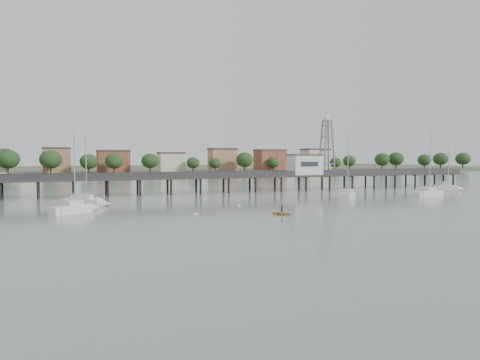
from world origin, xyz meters
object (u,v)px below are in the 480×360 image
object	(u,v)px
lattice_tower	(327,147)
white_tender	(80,198)
sailboat_b	(91,202)
yellow_dinghy	(282,215)
sailboat_c	(348,195)
sailboat_a	(80,208)
pier	(212,177)
sailboat_d	(433,193)
sailboat_e	(450,188)

from	to	relation	value
lattice_tower	white_tender	xyz separation A→B (m)	(-61.64, -6.42, -10.65)
sailboat_b	yellow_dinghy	distance (m)	35.02
lattice_tower	sailboat_b	size ratio (longest dim) A/B	1.19
lattice_tower	sailboat_c	bearing A→B (deg)	-111.43
sailboat_b	white_tender	distance (m)	13.21
lattice_tower	sailboat_a	distance (m)	69.81
sailboat_c	white_tender	bearing A→B (deg)	115.48
pier	sailboat_c	size ratio (longest dim) A/B	11.21
sailboat_d	lattice_tower	bearing A→B (deg)	101.84
pier	lattice_tower	xyz separation A→B (m)	(31.50, 0.00, 7.31)
pier	sailboat_c	distance (m)	32.64
lattice_tower	sailboat_b	xyz separation A→B (m)	(-60.40, -19.57, -10.46)
sailboat_c	lattice_tower	bearing A→B (deg)	22.36
lattice_tower	sailboat_b	distance (m)	64.34
lattice_tower	sailboat_d	size ratio (longest dim) A/B	0.99
lattice_tower	white_tender	distance (m)	62.88
yellow_dinghy	sailboat_c	bearing A→B (deg)	2.51
pier	lattice_tower	world-z (taller)	lattice_tower
pier	white_tender	bearing A→B (deg)	-167.97
sailboat_e	yellow_dinghy	bearing A→B (deg)	-123.55
sailboat_c	white_tender	world-z (taller)	sailboat_c
pier	sailboat_d	bearing A→B (deg)	-30.71
sailboat_b	sailboat_c	world-z (taller)	sailboat_c
lattice_tower	yellow_dinghy	bearing A→B (deg)	-128.63
sailboat_b	sailboat_e	xyz separation A→B (m)	(88.67, 5.63, 0.01)
lattice_tower	sailboat_e	bearing A→B (deg)	-26.24
white_tender	sailboat_a	bearing A→B (deg)	-78.32
sailboat_b	sailboat_d	size ratio (longest dim) A/B	0.83
pier	sailboat_a	distance (m)	42.64
sailboat_d	sailboat_c	distance (m)	20.85
sailboat_a	sailboat_e	bearing A→B (deg)	-27.25
lattice_tower	white_tender	size ratio (longest dim) A/B	3.89
sailboat_c	yellow_dinghy	xyz separation A→B (m)	(-24.91, -19.09, -0.64)
sailboat_d	white_tender	bearing A→B (deg)	153.03
yellow_dinghy	sailboat_a	bearing A→B (deg)	118.98
lattice_tower	sailboat_b	bearing A→B (deg)	-162.05
sailboat_a	white_tender	size ratio (longest dim) A/B	3.30
sailboat_d	sailboat_c	bearing A→B (deg)	162.77
sailboat_e	yellow_dinghy	distance (m)	68.86
sailboat_b	sailboat_a	size ratio (longest dim) A/B	0.99
lattice_tower	sailboat_c	xyz separation A→B (m)	(-9.32, -23.74, -10.46)
sailboat_e	sailboat_d	bearing A→B (deg)	-113.81
lattice_tower	yellow_dinghy	world-z (taller)	lattice_tower
sailboat_c	pier	bearing A→B (deg)	86.86
sailboat_a	yellow_dinghy	bearing A→B (deg)	-62.66
pier	lattice_tower	size ratio (longest dim) A/B	9.68
lattice_tower	sailboat_e	distance (m)	33.21
sailboat_b	sailboat_a	xyz separation A→B (m)	(-2.29, -9.34, -0.00)
sailboat_a	yellow_dinghy	distance (m)	31.68
sailboat_c	white_tender	xyz separation A→B (m)	(-52.32, 17.32, -0.19)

